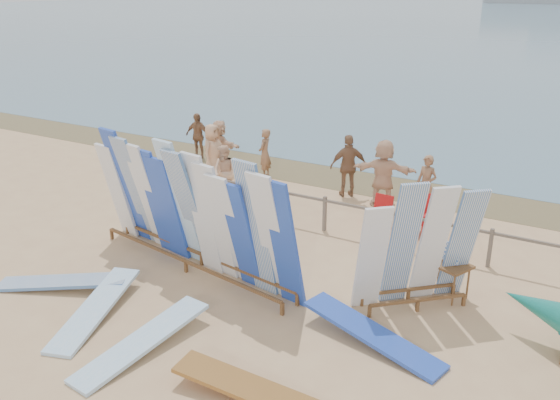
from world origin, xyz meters
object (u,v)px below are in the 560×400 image
Objects in this scene: stroller at (435,227)px; vendor_table at (446,278)px; beachgoer_4 at (349,166)px; beachgoer_0 at (213,152)px; side_surfboard_rack at (418,250)px; flat_board_b at (143,350)px; beachgoer_1 at (265,154)px; beachgoer_extra_1 at (198,136)px; main_surfboard_rack at (191,213)px; flat_board_c at (258,400)px; beach_chair_right at (414,221)px; beachgoer_7 at (426,184)px; beachgoer_2 at (225,173)px; beach_chair_left at (380,217)px; flat_board_e at (63,288)px; flat_board_d at (372,344)px; beachgoer_11 at (220,146)px; flat_board_a at (96,316)px; beachgoer_5 at (383,173)px.

vendor_table is at bearing -64.43° from stroller.
stroller is 0.53× the size of beachgoer_4.
stroller is 0.54× the size of beachgoer_0.
flat_board_b is (-3.49, -3.74, -1.19)m from side_surfboard_rack.
beachgoer_extra_1 is at bearing -112.01° from beachgoer_1.
main_surfboard_rack is 2.14× the size of flat_board_c.
beachgoer_7 is at bearing 102.67° from beach_chair_right.
beachgoer_1 is at bearing 118.00° from main_surfboard_rack.
beachgoer_7 is (-0.81, 1.82, 0.41)m from stroller.
beach_chair_left is at bearing 11.78° from beachgoer_2.
flat_board_d is at bearing 75.59° from flat_board_e.
beachgoer_11 is (-8.12, 6.85, 0.85)m from flat_board_d.
side_surfboard_rack is at bearing 89.60° from beachgoer_4.
beachgoer_extra_1 is (-5.26, 6.96, -0.50)m from main_surfboard_rack.
side_surfboard_rack is at bearing -66.52° from beach_chair_right.
beachgoer_extra_1 is (-10.29, 5.35, 0.42)m from vendor_table.
beachgoer_extra_1 reaches higher than flat_board_c.
flat_board_d reaches higher than flat_board_b.
beachgoer_7 is at bearing 69.72° from beach_chair_left.
flat_board_d is 4.75m from stroller.
vendor_table is 0.42× the size of flat_board_a.
beachgoer_7 reaches higher than beachgoer_1.
flat_board_b reaches higher than flat_board_c.
flat_board_d is at bearing -134.51° from beachgoer_0.
side_surfboard_rack is 1.65× the size of beachgoer_2.
beachgoer_0 is 1.12× the size of beachgoer_2.
beachgoer_5 is 1.18× the size of beachgoer_extra_1.
beach_chair_left is 0.81× the size of stroller.
beachgoer_extra_1 is (-9.89, 6.07, -0.39)m from side_surfboard_rack.
flat_board_a is 1.00× the size of flat_board_e.
beachgoer_extra_1 is at bearing 99.41° from flat_board_a.
beachgoer_2 is (-1.94, 3.93, -0.50)m from main_surfboard_rack.
main_surfboard_rack is 6.12m from beachgoer_5.
beachgoer_5 is (-0.50, 1.43, 0.72)m from beach_chair_left.
beach_chair_left is 6.58m from beachgoer_11.
side_surfboard_rack reaches higher than beach_chair_left.
beachgoer_0 is at bearing 132.40° from main_surfboard_rack.
beach_chair_right reaches higher than flat_board_d.
beach_chair_left is at bearing 77.93° from side_surfboard_rack.
flat_board_e is 7.52m from beachgoer_0.
flat_board_d is 9.53m from beachgoer_1.
main_surfboard_rack is 3.42× the size of beachgoer_11.
beachgoer_7 is (3.67, 8.30, 0.79)m from flat_board_a.
beachgoer_1 is 4.17m from beachgoer_5.
beachgoer_extra_1 is (-9.69, 7.68, 0.80)m from flat_board_d.
flat_board_b is at bearing 82.52° from flat_board_c.
flat_board_d is at bearing 81.16° from beachgoer_4.
flat_board_d is 3.92m from flat_board_b.
beachgoer_5 reaches higher than flat_board_a.
side_surfboard_rack reaches higher than stroller.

